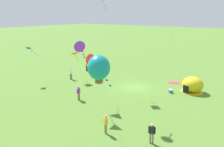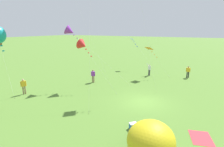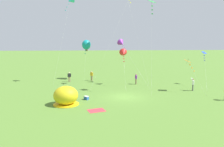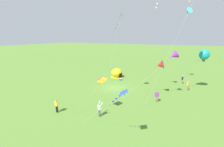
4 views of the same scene
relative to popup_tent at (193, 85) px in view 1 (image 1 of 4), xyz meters
name	(u,v)px [view 1 (image 1 of 4)]	position (x,y,z in m)	size (l,w,h in m)	color
ground_plane	(135,87)	(7.08, 2.77, -1.00)	(300.00, 300.00, 0.00)	#517A2D
popup_tent	(193,85)	(0.00, 0.00, 0.00)	(2.81, 2.81, 2.10)	gold
picnic_blanket	(174,83)	(3.29, -2.43, -0.99)	(1.70, 1.30, 0.01)	#CC333D
cooler_box	(171,91)	(2.19, 1.88, -0.78)	(0.64, 0.63, 0.44)	#2659B2
person_with_toddler	(106,123)	(2.88, 14.92, -0.03)	(0.53, 0.39, 1.72)	#8C7251
person_strolling	(79,92)	(10.10, 10.80, -0.03)	(0.30, 0.58, 1.72)	#8C7251
person_center_field	(87,66)	(18.65, 0.01, -0.03)	(0.25, 0.59, 1.72)	black
person_arms_raised	(71,73)	(17.16, 5.33, 0.00)	(0.66, 0.72, 1.89)	#4C4C51
person_near_tent	(152,132)	(-0.95, 13.94, -0.03)	(0.58, 0.31, 1.72)	#8C7251
kite_red	(93,60)	(7.94, 10.60, 4.11)	(1.28, 5.26, 5.84)	silver
kite_green	(102,0)	(10.90, 5.23, 10.72)	(1.21, 3.63, 12.52)	silver
kite_purple	(81,48)	(7.91, 12.39, 5.65)	(4.17, 7.37, 7.38)	silver
kite_blue	(31,50)	(20.82, 9.51, 3.86)	(2.58, 5.89, 5.42)	silver
kite_teal	(99,68)	(2.00, 16.76, 5.34)	(1.60, 2.97, 7.24)	silver
kite_orange	(75,54)	(16.22, 5.10, 3.07)	(2.00, 3.53, 4.62)	silver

